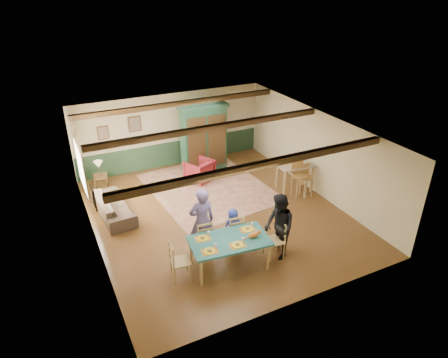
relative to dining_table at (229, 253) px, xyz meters
name	(u,v)px	position (x,y,z in m)	size (l,w,h in m)	color
floor	(218,214)	(0.77, 2.27, -0.39)	(8.00, 8.00, 0.00)	#4D2F15
wall_back	(171,130)	(0.77, 6.27, 0.96)	(7.00, 0.02, 2.70)	beige
wall_left	(91,201)	(-2.73, 2.27, 0.96)	(0.02, 8.00, 2.70)	beige
wall_right	(317,153)	(4.27, 2.27, 0.96)	(0.02, 8.00, 2.70)	beige
ceiling	(217,129)	(0.77, 2.27, 2.31)	(7.00, 8.00, 0.02)	silver
wainscot_back	(173,153)	(0.77, 6.25, 0.06)	(6.95, 0.03, 0.90)	#1D3521
ceiling_beam_front	(261,165)	(0.77, -0.03, 2.22)	(6.95, 0.16, 0.16)	black
ceiling_beam_mid	(211,128)	(0.77, 2.67, 2.22)	(6.95, 0.16, 0.16)	black
ceiling_beam_back	(179,104)	(0.77, 5.27, 2.22)	(6.95, 0.16, 0.16)	black
window_left	(81,168)	(-2.70, 3.97, 1.16)	(0.06, 1.60, 1.30)	white
picture_left_wall	(94,198)	(-2.70, 1.67, 1.36)	(0.04, 0.42, 0.52)	gray
picture_back_a	(135,124)	(-0.53, 6.24, 1.41)	(0.45, 0.04, 0.55)	gray
picture_back_b	(103,133)	(-1.63, 6.24, 1.26)	(0.38, 0.04, 0.48)	gray
dining_table	(229,253)	(0.00, 0.00, 0.00)	(1.88, 1.05, 0.79)	#1D5D5B
dining_chair_far_left	(203,236)	(-0.34, 0.79, 0.10)	(0.44, 0.46, 0.99)	tan
dining_chair_far_right	(234,230)	(0.50, 0.71, 0.10)	(0.44, 0.46, 0.99)	tan
dining_chair_end_left	(181,261)	(-1.20, 0.13, 0.10)	(0.44, 0.46, 0.99)	tan
dining_chair_end_right	(274,240)	(1.20, -0.13, 0.10)	(0.44, 0.46, 0.99)	tan
person_man	(202,221)	(-0.33, 0.88, 0.51)	(0.66, 0.43, 1.81)	#5E5089
person_woman	(279,227)	(1.30, -0.14, 0.47)	(0.84, 0.65, 1.73)	black
person_child	(233,227)	(0.51, 0.79, 0.13)	(0.51, 0.33, 1.05)	navy
cat	(253,234)	(0.56, -0.17, 0.49)	(0.38, 0.15, 0.19)	orange
place_setting_near_left	(210,250)	(-0.60, -0.20, 0.45)	(0.42, 0.31, 0.11)	yellow
place_setting_near_center	(237,243)	(0.08, -0.27, 0.45)	(0.42, 0.31, 0.11)	yellow
place_setting_far_left	(203,237)	(-0.54, 0.32, 0.45)	(0.42, 0.31, 0.11)	yellow
place_setting_far_right	(247,228)	(0.60, 0.20, 0.45)	(0.42, 0.31, 0.11)	yellow
area_rug	(208,188)	(1.19, 3.95, -0.39)	(3.58, 4.25, 0.01)	beige
armoire	(204,138)	(1.67, 5.38, 0.83)	(1.72, 0.69, 2.44)	#143222
armchair	(199,170)	(1.15, 4.59, -0.01)	(0.82, 0.84, 0.77)	#521019
sofa	(114,206)	(-2.02, 3.59, -0.09)	(2.07, 0.81, 0.61)	#382C23
end_table	(101,183)	(-2.05, 5.35, -0.12)	(0.45, 0.45, 0.55)	black
table_lamp	(99,168)	(-2.05, 5.35, 0.41)	(0.28, 0.28, 0.50)	beige
counter_table	(294,178)	(3.64, 2.51, 0.09)	(1.15, 0.67, 0.96)	#BBAC91
bar_stool_left	(299,180)	(3.51, 2.08, 0.22)	(0.44, 0.48, 1.23)	#AD8143
bar_stool_right	(306,181)	(3.80, 2.08, 0.14)	(0.38, 0.42, 1.07)	#AD8143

